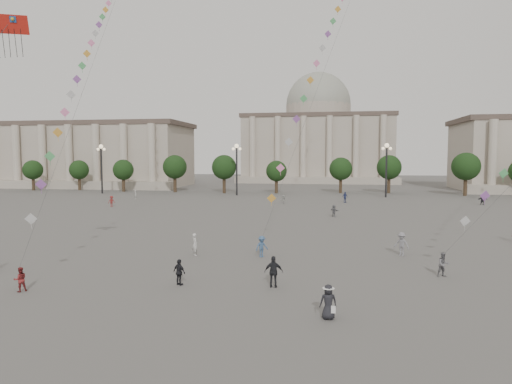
# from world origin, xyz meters

# --- Properties ---
(ground) EXTENTS (360.00, 360.00, 0.00)m
(ground) POSITION_xyz_m (0.00, 0.00, 0.00)
(ground) COLOR #504E4B
(ground) RESTS_ON ground
(hall_west) EXTENTS (84.00, 26.22, 17.20)m
(hall_west) POSITION_xyz_m (-75.00, 93.89, 8.43)
(hall_west) COLOR #A5988A
(hall_west) RESTS_ON ground
(hall_central) EXTENTS (48.30, 34.30, 35.50)m
(hall_central) POSITION_xyz_m (0.00, 129.22, 14.23)
(hall_central) COLOR #A5988A
(hall_central) RESTS_ON ground
(tree_row) EXTENTS (137.12, 5.12, 8.00)m
(tree_row) POSITION_xyz_m (0.00, 78.00, 5.39)
(tree_row) COLOR #332519
(tree_row) RESTS_ON ground
(lamp_post_far_west) EXTENTS (2.00, 0.90, 10.65)m
(lamp_post_far_west) POSITION_xyz_m (-45.00, 70.00, 7.35)
(lamp_post_far_west) COLOR #262628
(lamp_post_far_west) RESTS_ON ground
(lamp_post_mid_west) EXTENTS (2.00, 0.90, 10.65)m
(lamp_post_mid_west) POSITION_xyz_m (-15.00, 70.00, 7.35)
(lamp_post_mid_west) COLOR #262628
(lamp_post_mid_west) RESTS_ON ground
(lamp_post_mid_east) EXTENTS (2.00, 0.90, 10.65)m
(lamp_post_mid_east) POSITION_xyz_m (15.00, 70.00, 7.35)
(lamp_post_mid_east) COLOR #262628
(lamp_post_mid_east) RESTS_ON ground
(person_crowd_0) EXTENTS (1.21, 0.93, 1.91)m
(person_crowd_0) POSITION_xyz_m (6.70, 58.12, 0.96)
(person_crowd_0) COLOR navy
(person_crowd_0) RESTS_ON ground
(person_crowd_2) EXTENTS (1.23, 1.29, 1.76)m
(person_crowd_2) POSITION_xyz_m (-30.45, 45.50, 0.88)
(person_crowd_2) COLOR maroon
(person_crowd_2) RESTS_ON ground
(person_crowd_4) EXTENTS (1.15, 1.40, 1.50)m
(person_crowd_4) POSITION_xyz_m (-3.74, 54.61, 0.75)
(person_crowd_4) COLOR beige
(person_crowd_4) RESTS_ON ground
(person_crowd_6) EXTENTS (1.43, 1.24, 1.92)m
(person_crowd_6) POSITION_xyz_m (9.86, 15.46, 0.96)
(person_crowd_6) COLOR slate
(person_crowd_6) RESTS_ON ground
(person_crowd_9) EXTENTS (1.71, 0.77, 1.78)m
(person_crowd_9) POSITION_xyz_m (29.23, 58.15, 0.89)
(person_crowd_9) COLOR black
(person_crowd_9) RESTS_ON ground
(person_crowd_10) EXTENTS (0.57, 0.67, 1.57)m
(person_crowd_10) POSITION_xyz_m (-32.69, 59.74, 0.78)
(person_crowd_10) COLOR #B8B8B4
(person_crowd_10) RESTS_ON ground
(person_crowd_12) EXTENTS (1.36, 1.41, 1.61)m
(person_crowd_12) POSITION_xyz_m (4.64, 38.94, 0.80)
(person_crowd_12) COLOR slate
(person_crowd_12) RESTS_ON ground
(person_crowd_13) EXTENTS (0.73, 0.80, 1.83)m
(person_crowd_13) POSITION_xyz_m (-6.72, 12.82, 0.91)
(person_crowd_13) COLOR beige
(person_crowd_13) RESTS_ON ground
(tourist_1) EXTENTS (1.04, 0.80, 1.65)m
(tourist_1) POSITION_xyz_m (-5.19, 4.38, 0.82)
(tourist_1) COLOR black
(tourist_1) RESTS_ON ground
(tourist_4) EXTENTS (1.17, 0.56, 1.95)m
(tourist_4) POSITION_xyz_m (0.70, 4.85, 0.97)
(tourist_4) COLOR black
(tourist_4) RESTS_ON ground
(kite_flyer_0) EXTENTS (0.90, 0.91, 1.48)m
(kite_flyer_0) POSITION_xyz_m (-14.11, 1.55, 0.74)
(kite_flyer_0) COLOR maroon
(kite_flyer_0) RESTS_ON ground
(kite_flyer_1) EXTENTS (1.25, 1.20, 1.71)m
(kite_flyer_1) POSITION_xyz_m (-1.28, 13.14, 0.85)
(kite_flyer_1) COLOR #395881
(kite_flyer_1) RESTS_ON ground
(kite_flyer_2) EXTENTS (0.94, 0.82, 1.64)m
(kite_flyer_2) POSITION_xyz_m (11.64, 9.20, 0.82)
(kite_flyer_2) COLOR slate
(kite_flyer_2) RESTS_ON ground
(hat_person) EXTENTS (0.93, 0.69, 1.74)m
(hat_person) POSITION_xyz_m (4.04, -0.18, 0.90)
(hat_person) COLOR black
(hat_person) RESTS_ON ground
(dragon_kite) EXTENTS (4.07, 4.37, 17.07)m
(dragon_kite) POSITION_xyz_m (-14.84, 2.25, 15.01)
(dragon_kite) COLOR red
(dragon_kite) RESTS_ON ground
(kite_train_west) EXTENTS (16.22, 50.28, 67.54)m
(kite_train_west) POSITION_xyz_m (-22.46, 28.56, 23.63)
(kite_train_west) COLOR #3F3F3F
(kite_train_west) RESTS_ON ground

